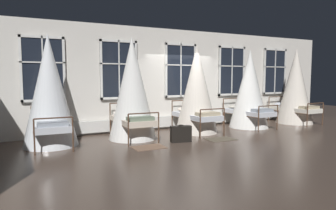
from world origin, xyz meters
The scene contains 11 objects.
ground centered at (0.00, 0.00, 0.00)m, with size 24.58×24.58×0.00m, color #4C3D33.
back_wall_with_windows centered at (0.00, 1.21, 1.68)m, with size 13.29×0.10×3.36m, color silver.
window_bank centered at (0.00, 1.09, 1.11)m, with size 9.99×0.10×2.82m.
cot_first centered at (-4.35, 0.11, 1.37)m, with size 1.35×1.85×2.84m.
cot_second centered at (-2.16, 0.03, 1.39)m, with size 1.35×1.85×2.88m.
cot_third centered at (0.00, 0.07, 1.33)m, with size 1.35×1.84×2.76m.
cot_fourth centered at (2.17, 0.09, 1.30)m, with size 1.35×1.84×2.69m.
cot_fifth centered at (4.41, 0.06, 1.37)m, with size 1.35×1.84×2.83m.
rug_second centered at (-2.20, -1.21, 0.01)m, with size 0.80×0.56×0.01m, color brown.
rug_third centered at (0.00, -1.21, 0.01)m, with size 0.80×0.56×0.01m, color brown.
suitcase_dark centered at (-1.17, -1.01, 0.22)m, with size 0.59×0.31×0.47m.
Camera 1 is at (-5.17, -8.14, 1.76)m, focal length 32.82 mm.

